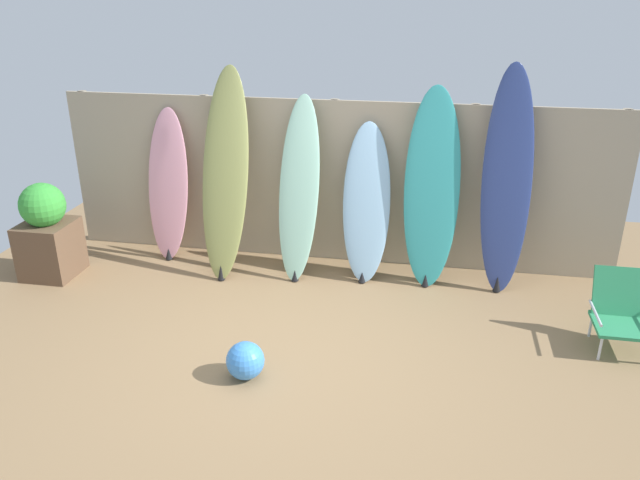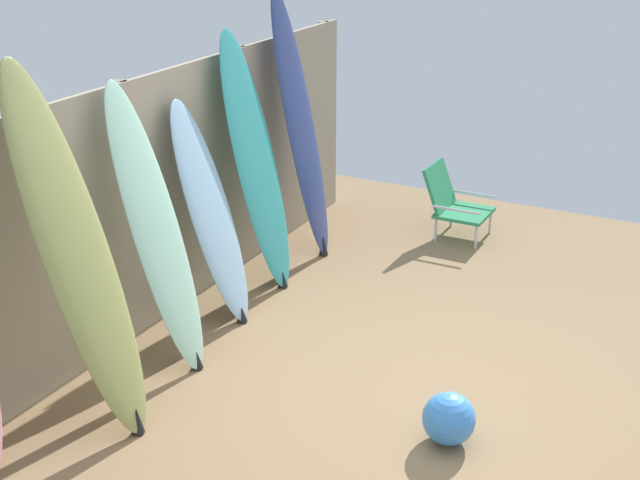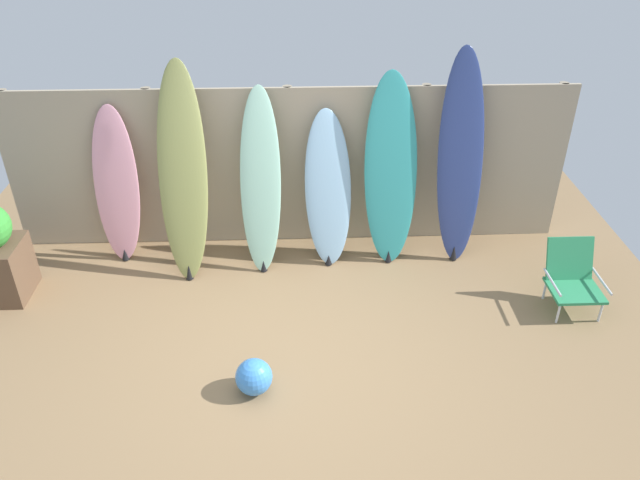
{
  "view_description": "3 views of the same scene",
  "coord_description": "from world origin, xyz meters",
  "px_view_note": "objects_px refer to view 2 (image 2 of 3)",
  "views": [
    {
      "loc": [
        1.04,
        -4.45,
        2.96
      ],
      "look_at": [
        0.07,
        0.79,
        0.72
      ],
      "focal_mm": 35.0,
      "sensor_mm": 36.0,
      "label": 1
    },
    {
      "loc": [
        -4.48,
        -1.77,
        3.03
      ],
      "look_at": [
        -0.14,
        0.5,
        1.02
      ],
      "focal_mm": 50.0,
      "sensor_mm": 36.0,
      "label": 2
    },
    {
      "loc": [
        0.09,
        -4.2,
        3.83
      ],
      "look_at": [
        0.29,
        0.79,
        0.72
      ],
      "focal_mm": 35.0,
      "sensor_mm": 36.0,
      "label": 3
    }
  ],
  "objects_px": {
    "surfboard_olive_1": "(77,256)",
    "surfboard_navy_5": "(301,128)",
    "surfboard_skyblue_3": "(211,215)",
    "beach_ball": "(449,419)",
    "surfboard_seafoam_2": "(157,232)",
    "beach_chair": "(453,201)",
    "surfboard_teal_4": "(257,164)"
  },
  "relations": [
    {
      "from": "surfboard_teal_4",
      "to": "beach_ball",
      "type": "distance_m",
      "value": 2.64
    },
    {
      "from": "surfboard_olive_1",
      "to": "surfboard_navy_5",
      "type": "relative_size",
      "value": 0.96
    },
    {
      "from": "surfboard_seafoam_2",
      "to": "surfboard_navy_5",
      "type": "bearing_deg",
      "value": 2.48
    },
    {
      "from": "beach_ball",
      "to": "surfboard_skyblue_3",
      "type": "bearing_deg",
      "value": 71.05
    },
    {
      "from": "surfboard_seafoam_2",
      "to": "surfboard_navy_5",
      "type": "height_order",
      "value": "surfboard_navy_5"
    },
    {
      "from": "surfboard_skyblue_3",
      "to": "surfboard_navy_5",
      "type": "xyz_separation_m",
      "value": [
        1.38,
        0.02,
        0.3
      ]
    },
    {
      "from": "surfboard_teal_4",
      "to": "surfboard_olive_1",
      "type": "bearing_deg",
      "value": -176.34
    },
    {
      "from": "surfboard_teal_4",
      "to": "surfboard_navy_5",
      "type": "height_order",
      "value": "surfboard_navy_5"
    },
    {
      "from": "surfboard_olive_1",
      "to": "beach_chair",
      "type": "distance_m",
      "value": 3.99
    },
    {
      "from": "surfboard_navy_5",
      "to": "beach_ball",
      "type": "distance_m",
      "value": 3.11
    },
    {
      "from": "surfboard_skyblue_3",
      "to": "surfboard_teal_4",
      "type": "bearing_deg",
      "value": 1.52
    },
    {
      "from": "surfboard_olive_1",
      "to": "surfboard_skyblue_3",
      "type": "height_order",
      "value": "surfboard_olive_1"
    },
    {
      "from": "surfboard_olive_1",
      "to": "surfboard_seafoam_2",
      "type": "distance_m",
      "value": 0.79
    },
    {
      "from": "surfboard_teal_4",
      "to": "beach_ball",
      "type": "xyz_separation_m",
      "value": [
        -1.37,
        -2.09,
        -0.84
      ]
    },
    {
      "from": "beach_ball",
      "to": "surfboard_teal_4",
      "type": "bearing_deg",
      "value": 56.81
    },
    {
      "from": "surfboard_navy_5",
      "to": "surfboard_olive_1",
      "type": "bearing_deg",
      "value": -177.13
    },
    {
      "from": "surfboard_teal_4",
      "to": "beach_chair",
      "type": "bearing_deg",
      "value": -31.22
    },
    {
      "from": "surfboard_teal_4",
      "to": "beach_chair",
      "type": "xyz_separation_m",
      "value": [
        1.68,
        -1.02,
        -0.67
      ]
    },
    {
      "from": "surfboard_olive_1",
      "to": "surfboard_teal_4",
      "type": "height_order",
      "value": "surfboard_olive_1"
    },
    {
      "from": "surfboard_seafoam_2",
      "to": "beach_chair",
      "type": "distance_m",
      "value": 3.24
    },
    {
      "from": "surfboard_olive_1",
      "to": "surfboard_seafoam_2",
      "type": "bearing_deg",
      "value": 3.93
    },
    {
      "from": "surfboard_navy_5",
      "to": "beach_chair",
      "type": "height_order",
      "value": "surfboard_navy_5"
    },
    {
      "from": "surfboard_olive_1",
      "to": "surfboard_seafoam_2",
      "type": "height_order",
      "value": "surfboard_olive_1"
    },
    {
      "from": "surfboard_olive_1",
      "to": "surfboard_navy_5",
      "type": "distance_m",
      "value": 2.86
    },
    {
      "from": "surfboard_skyblue_3",
      "to": "beach_ball",
      "type": "relative_size",
      "value": 5.26
    },
    {
      "from": "surfboard_skyblue_3",
      "to": "surfboard_teal_4",
      "type": "distance_m",
      "value": 0.68
    },
    {
      "from": "beach_chair",
      "to": "beach_ball",
      "type": "height_order",
      "value": "beach_chair"
    },
    {
      "from": "surfboard_skyblue_3",
      "to": "beach_chair",
      "type": "bearing_deg",
      "value": -23.18
    },
    {
      "from": "surfboard_skyblue_3",
      "to": "surfboard_seafoam_2",
      "type": "bearing_deg",
      "value": -174.64
    },
    {
      "from": "surfboard_navy_5",
      "to": "beach_ball",
      "type": "relative_size",
      "value": 7.27
    },
    {
      "from": "beach_chair",
      "to": "beach_ball",
      "type": "distance_m",
      "value": 3.24
    },
    {
      "from": "surfboard_skyblue_3",
      "to": "surfboard_navy_5",
      "type": "relative_size",
      "value": 0.72
    }
  ]
}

